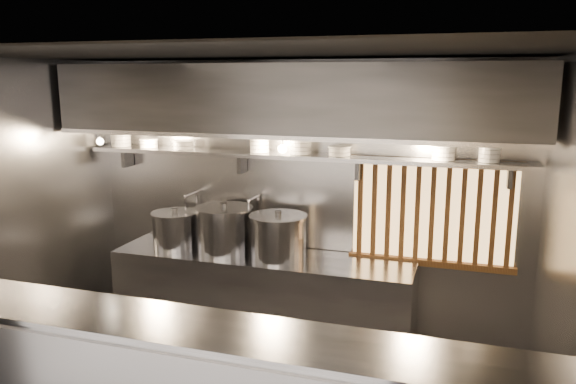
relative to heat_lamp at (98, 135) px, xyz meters
The scene contains 23 objects.
ceiling 2.21m from the heat_lamp, 24.14° to the right, with size 4.50×4.50×0.00m, color black.
wall_back 2.11m from the heat_lamp, 18.89° to the left, with size 4.50×4.50×0.00m, color gray.
wall_left 1.14m from the heat_lamp, 112.49° to the right, with size 3.00×3.00×0.00m, color gray.
wall_right 4.29m from the heat_lamp, 11.59° to the right, with size 3.00×3.00×0.00m, color gray.
cooking_bench 2.29m from the heat_lamp, ahead, with size 3.00×0.70×0.90m, color #929297.
bowl_shelf 1.96m from the heat_lamp, 13.90° to the left, with size 4.40×0.34×0.04m, color #929297.
exhaust_hood 1.95m from the heat_lamp, ahead, with size 4.40×0.81×0.65m.
wood_screen 3.33m from the heat_lamp, 10.69° to the left, with size 1.56×0.09×1.04m.
faucet_left 1.18m from the heat_lamp, 34.60° to the left, with size 0.04×0.30×0.50m.
faucet_right 1.71m from the heat_lamp, 19.61° to the left, with size 0.04×0.30×0.50m.
heat_lamp is the anchor object (origin of this frame).
pendant_bulb 1.83m from the heat_lamp, 11.00° to the left, with size 0.09×0.09×0.19m.
stock_pot_left 1.55m from the heat_lamp, 13.70° to the left, with size 0.76×0.76×0.50m.
stock_pot_mid 1.21m from the heat_lamp, 23.05° to the left, with size 0.61×0.61×0.41m.
stock_pot_right 2.04m from the heat_lamp, ahead, with size 0.59×0.59×0.47m.
bowl_stack_0 0.49m from the heat_lamp, 98.16° to the left, with size 0.22×0.22×0.13m.
bowl_stack_1 0.55m from the heat_lamp, 60.08° to the left, with size 0.20×0.20×0.09m.
bowl_stack_2 0.83m from the heat_lamp, 34.64° to the left, with size 0.22×0.22×0.09m.
bowl_stack_3 1.59m from the heat_lamp, 17.18° to the left, with size 0.21×0.21×0.17m.
bowl_stack_4 2.00m from the heat_lamp, 13.60° to the left, with size 0.23×0.23×0.17m.
bowl_stack_5 2.38m from the heat_lamp, 11.41° to the left, with size 0.22×0.22×0.09m.
bowl_stack_6 3.31m from the heat_lamp, ahead, with size 0.22×0.22×0.13m.
bowl_stack_7 3.69m from the heat_lamp, ahead, with size 0.20×0.20×0.17m.
Camera 1 is at (1.57, -3.84, 2.63)m, focal length 35.00 mm.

